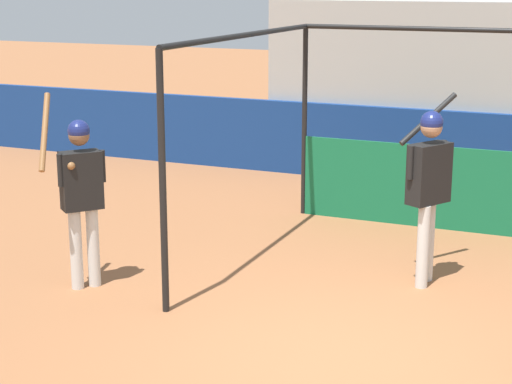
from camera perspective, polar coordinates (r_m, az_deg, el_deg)
name	(u,v)px	position (r m, az deg, el deg)	size (l,w,h in m)	color
ground_plane	(348,361)	(7.59, 6.16, -11.14)	(60.00, 60.00, 0.00)	#935B38
outfield_wall	(477,152)	(13.65, 14.54, 2.61)	(24.00, 0.12, 1.22)	navy
bleacher_section	(496,86)	(15.15, 15.73, 6.84)	(7.05, 3.20, 2.90)	#9E9E99
batting_cage	(414,151)	(10.59, 10.50, 2.73)	(3.50, 4.04, 2.63)	black
player_batter	(429,179)	(9.19, 11.45, 0.84)	(0.59, 0.95, 2.01)	silver
player_waiting	(81,187)	(9.09, -11.61, 0.31)	(0.59, 0.75, 2.08)	silver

